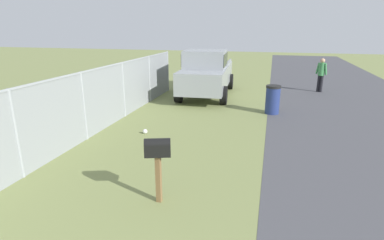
# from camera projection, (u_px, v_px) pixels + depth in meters

# --- Properties ---
(mailbox) EXTENTS (0.33, 0.49, 1.22)m
(mailbox) POSITION_uv_depth(u_px,v_px,m) (158.00, 152.00, 5.33)
(mailbox) COLOR brown
(mailbox) RESTS_ON ground
(pickup_truck) EXTENTS (5.16, 2.37, 2.09)m
(pickup_truck) POSITION_uv_depth(u_px,v_px,m) (207.00, 72.00, 13.82)
(pickup_truck) COLOR #93999E
(pickup_truck) RESTS_ON ground
(trash_bin) EXTENTS (0.53, 0.53, 1.04)m
(trash_bin) POSITION_uv_depth(u_px,v_px,m) (273.00, 100.00, 11.12)
(trash_bin) COLOR navy
(trash_bin) RESTS_ON ground
(pedestrian) EXTENTS (0.32, 0.50, 1.62)m
(pedestrian) POSITION_uv_depth(u_px,v_px,m) (321.00, 73.00, 14.72)
(pedestrian) COLOR black
(pedestrian) RESTS_ON ground
(fence_section) EXTENTS (14.34, 0.07, 1.91)m
(fence_section) POSITION_uv_depth(u_px,v_px,m) (84.00, 104.00, 8.41)
(fence_section) COLOR #9EA3A8
(fence_section) RESTS_ON ground
(litter_bag_far_scatter) EXTENTS (0.14, 0.14, 0.14)m
(litter_bag_far_scatter) POSITION_uv_depth(u_px,v_px,m) (145.00, 131.00, 9.13)
(litter_bag_far_scatter) COLOR silver
(litter_bag_far_scatter) RESTS_ON ground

